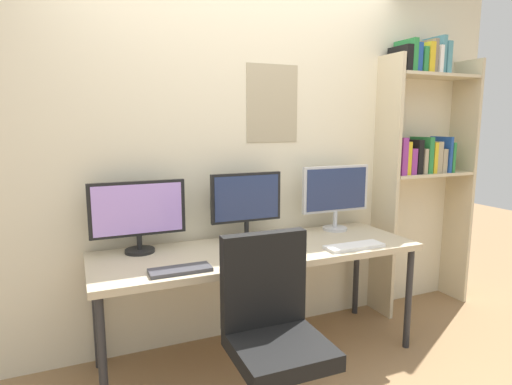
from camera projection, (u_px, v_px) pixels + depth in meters
name	position (u px, v px, depth m)	size (l,w,h in m)	color
wall_back	(235.00, 155.00, 2.98)	(4.45, 0.11, 2.60)	beige
desk	(259.00, 256.00, 2.70)	(2.05, 0.68, 0.74)	tan
bookshelf	(422.00, 144.00, 3.40)	(0.83, 0.28, 2.18)	beige
office_chair	(274.00, 357.00, 2.06)	(0.52, 0.52, 0.99)	#2D2D33
monitor_left	(138.00, 213.00, 2.57)	(0.57, 0.18, 0.44)	black
monitor_center	(246.00, 202.00, 2.84)	(0.49, 0.18, 0.46)	black
monitor_right	(336.00, 193.00, 3.11)	(0.55, 0.18, 0.48)	silver
keyboard_left	(180.00, 270.00, 2.26)	(0.33, 0.13, 0.02)	#38383D
keyboard_right	(354.00, 246.00, 2.70)	(0.39, 0.13, 0.02)	silver
mouse_left_side	(300.00, 252.00, 2.57)	(0.06, 0.10, 0.03)	silver
mouse_right_side	(267.00, 257.00, 2.46)	(0.06, 0.10, 0.03)	silver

